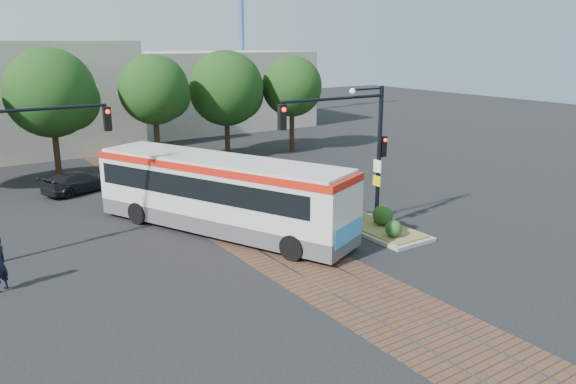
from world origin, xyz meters
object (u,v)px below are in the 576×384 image
signal_pole_left (18,158)px  traffic_island (373,221)px  city_bus (220,191)px  signal_pole_main (358,137)px  parked_car (79,182)px

signal_pole_left → traffic_island: bearing=-20.4°
traffic_island → signal_pole_left: size_ratio=0.87×
traffic_island → city_bus: bearing=149.0°
traffic_island → signal_pole_left: 14.50m
traffic_island → signal_pole_main: bearing=174.6°
city_bus → signal_pole_left: bearing=144.9°
signal_pole_main → parked_car: bearing=121.4°
traffic_island → signal_pole_main: 3.95m
parked_car → signal_pole_main: bearing=-169.7°
signal_pole_main → city_bus: bearing=144.9°
parked_car → signal_pole_left: bearing=134.0°
signal_pole_main → traffic_island: bearing=-5.4°
traffic_island → parked_car: 16.36m
city_bus → signal_pole_main: size_ratio=2.02×
traffic_island → parked_car: size_ratio=1.29×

